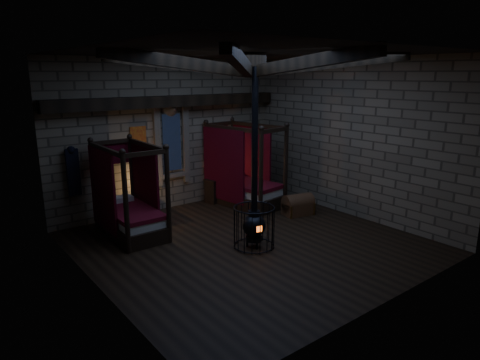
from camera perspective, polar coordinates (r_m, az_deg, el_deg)
room at (r=9.28m, az=0.90°, el=13.75°), size 7.02×7.02×4.29m
bed_left at (r=10.65m, az=-14.53°, el=-4.19°), size 1.14×2.11×2.19m
bed_right at (r=12.66m, az=0.39°, el=-0.63°), size 1.51×2.41×2.36m
trunk_left at (r=10.19m, az=-12.61°, el=-6.71°), size 0.77×0.53×0.54m
trunk_right at (r=11.89m, az=7.74°, el=-3.36°), size 0.89×0.66×0.59m
nightstand_left at (r=11.70m, az=-12.77°, el=-3.27°), size 0.49×0.47×0.90m
nightstand_right at (r=12.89m, az=-3.55°, el=-1.41°), size 0.53×0.51×0.78m
stove at (r=9.52m, az=1.88°, el=-5.63°), size 0.92×0.92×4.05m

